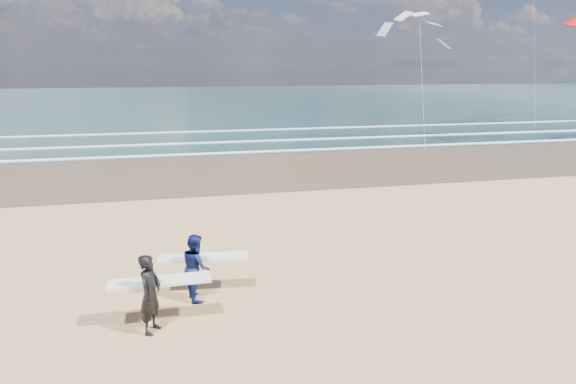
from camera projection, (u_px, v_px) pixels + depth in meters
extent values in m
cube|color=#453825|center=(504.00, 156.00, 32.00)|extent=(220.00, 12.00, 0.01)
cube|color=#193537|center=(297.00, 99.00, 83.04)|extent=(220.00, 100.00, 0.02)
cube|color=white|center=(462.00, 144.00, 36.53)|extent=(220.00, 0.50, 0.05)
cube|color=white|center=(430.00, 135.00, 40.97)|extent=(220.00, 0.50, 0.05)
cube|color=white|center=(396.00, 126.00, 47.11)|extent=(220.00, 0.50, 0.05)
imported|color=black|center=(150.00, 294.00, 10.84)|extent=(0.64, 0.75, 1.75)
cube|color=silver|center=(160.00, 281.00, 11.18)|extent=(2.21, 0.55, 0.07)
imported|color=#0C1747|center=(196.00, 267.00, 12.42)|extent=(0.74, 0.89, 1.64)
cube|color=silver|center=(203.00, 257.00, 12.78)|extent=(2.24, 0.75, 0.07)
cube|color=slate|center=(425.00, 149.00, 34.23)|extent=(0.12, 0.12, 0.10)
cube|color=slate|center=(535.00, 126.00, 47.26)|extent=(0.12, 0.12, 0.10)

